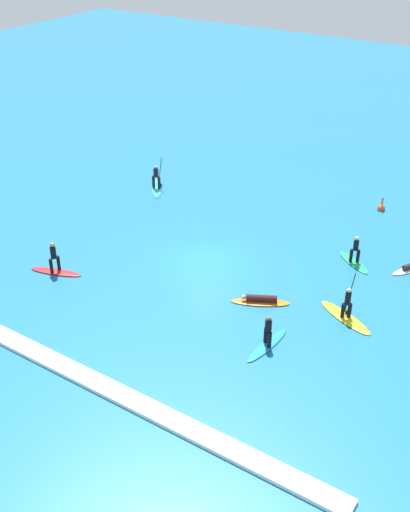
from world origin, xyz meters
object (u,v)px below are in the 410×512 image
Objects in this scene: surfer_on_green_board at (354,257)px; surfer_on_red_board at (55,265)px; surfer_on_yellow_board at (346,312)px; marker_buoy at (381,208)px; surfer_on_blue_board at (268,339)px; surfer_on_orange_board at (260,300)px; surfer_on_teal_board at (156,182)px.

surfer_on_red_board is at bearing -109.13° from surfer_on_green_board.
surfer_on_yellow_board is 12.59m from marker_buoy.
marker_buoy is at bearing -172.59° from surfer_on_blue_board.
surfer_on_red_board is 20.88m from marker_buoy.
surfer_on_orange_board is 2.85× the size of marker_buoy.
surfer_on_red_board reaches higher than marker_buoy.
surfer_on_blue_board is (14.60, -10.96, -0.07)m from surfer_on_teal_board.
surfer_on_red_board is at bearing -9.77° from surfer_on_orange_board.
surfer_on_teal_board is at bearing -153.12° from surfer_on_green_board.
surfer_on_green_board reaches higher than surfer_on_blue_board.
surfer_on_green_board reaches higher than surfer_on_orange_board.
surfer_on_red_board is 12.58m from surfer_on_blue_board.
surfer_on_red_board is (-10.64, -3.58, 0.29)m from surfer_on_orange_board.
surfer_on_orange_board is (-4.07, -1.13, -0.19)m from surfer_on_yellow_board.
surfer_on_red_board is at bearing 41.91° from surfer_on_yellow_board.
surfer_on_yellow_board is 4.50m from surfer_on_blue_board.
surfer_on_teal_board is 11.89m from surfer_on_red_board.
surfer_on_yellow_board is (1.61, -5.10, -0.06)m from surfer_on_green_board.
surfer_on_yellow_board reaches higher than surfer_on_blue_board.
surfer_on_orange_board is 11.23m from surfer_on_red_board.
surfer_on_blue_board is (1.92, -2.83, 0.23)m from surfer_on_orange_board.
surfer_on_green_board is 9.07m from surfer_on_blue_board.
surfer_on_orange_board is at bearing -96.15° from marker_buoy.
surfer_on_green_board reaches higher than marker_buoy.
surfer_on_teal_board is at bearing -98.51° from surfer_on_red_board.
surfer_on_green_board is 0.76× the size of surfer_on_yellow_board.
surfer_on_red_board is (-13.10, -9.81, 0.04)m from surfer_on_green_board.
surfer_on_teal_board reaches higher than marker_buoy.
surfer_on_yellow_board reaches higher than surfer_on_teal_board.
marker_buoy is at bearing -143.76° from surfer_on_red_board.
surfer_on_green_board is 5.35m from surfer_on_yellow_board.
surfer_on_green_board is at bearing -48.30° from surfer_on_yellow_board.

